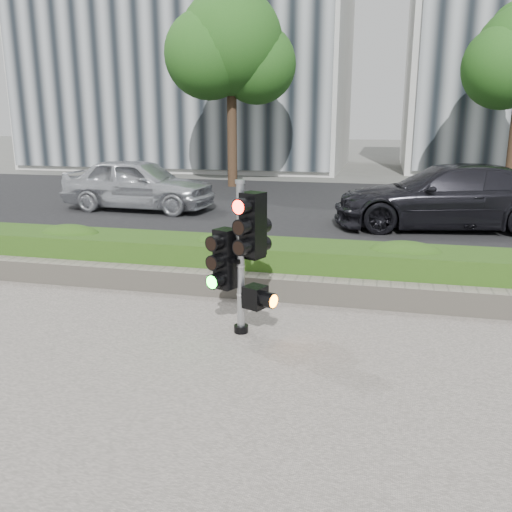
# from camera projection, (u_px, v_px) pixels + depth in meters

# --- Properties ---
(ground) EXTENTS (120.00, 120.00, 0.00)m
(ground) POSITION_uv_depth(u_px,v_px,m) (269.00, 357.00, 6.07)
(ground) COLOR #51514C
(ground) RESTS_ON ground
(sidewalk) EXTENTS (16.00, 11.00, 0.03)m
(sidewalk) POSITION_uv_depth(u_px,v_px,m) (194.00, 508.00, 3.71)
(sidewalk) COLOR #9E9389
(sidewalk) RESTS_ON ground
(road) EXTENTS (60.00, 13.00, 0.02)m
(road) POSITION_uv_depth(u_px,v_px,m) (341.00, 210.00, 15.49)
(road) COLOR black
(road) RESTS_ON ground
(curb) EXTENTS (60.00, 0.25, 0.12)m
(curb) POSITION_uv_depth(u_px,v_px,m) (308.00, 274.00, 9.02)
(curb) COLOR gray
(curb) RESTS_ON ground
(stone_wall) EXTENTS (12.00, 0.32, 0.34)m
(stone_wall) POSITION_uv_depth(u_px,v_px,m) (297.00, 289.00, 7.81)
(stone_wall) COLOR gray
(stone_wall) RESTS_ON sidewalk
(hedge) EXTENTS (12.00, 1.00, 0.68)m
(hedge) POSITION_uv_depth(u_px,v_px,m) (303.00, 266.00, 8.38)
(hedge) COLOR #4B7925
(hedge) RESTS_ON sidewalk
(building_left) EXTENTS (16.00, 9.00, 15.00)m
(building_left) POSITION_uv_depth(u_px,v_px,m) (192.00, 18.00, 27.87)
(building_left) COLOR #B7B7B2
(building_left) RESTS_ON ground
(tree_left) EXTENTS (4.61, 4.03, 7.34)m
(tree_left) POSITION_uv_depth(u_px,v_px,m) (231.00, 47.00, 19.53)
(tree_left) COLOR black
(tree_left) RESTS_ON ground
(traffic_signal) EXTENTS (0.70, 0.59, 1.88)m
(traffic_signal) POSITION_uv_depth(u_px,v_px,m) (244.00, 250.00, 6.44)
(traffic_signal) COLOR black
(traffic_signal) RESTS_ON sidewalk
(car_silver) EXTENTS (4.40, 1.95, 1.47)m
(car_silver) POSITION_uv_depth(u_px,v_px,m) (139.00, 184.00, 15.35)
(car_silver) COLOR silver
(car_silver) RESTS_ON road
(car_dark) EXTENTS (5.46, 2.82, 1.51)m
(car_dark) POSITION_uv_depth(u_px,v_px,m) (446.00, 196.00, 12.80)
(car_dark) COLOR black
(car_dark) RESTS_ON road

